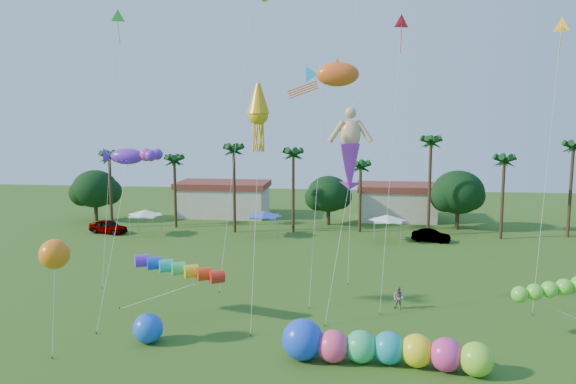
# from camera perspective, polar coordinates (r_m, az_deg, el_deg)

# --- Properties ---
(tree_line) EXTENTS (69.46, 8.91, 11.00)m
(tree_line) POSITION_cam_1_polar(r_m,az_deg,el_deg) (70.99, 6.16, -0.14)
(tree_line) COLOR #3A2819
(tree_line) RESTS_ON ground
(buildings_row) EXTENTS (35.00, 7.00, 4.00)m
(buildings_row) POSITION_cam_1_polar(r_m,az_deg,el_deg) (77.62, 1.28, -1.12)
(buildings_row) COLOR beige
(buildings_row) RESTS_ON ground
(tent_row) EXTENTS (31.00, 4.00, 0.60)m
(tent_row) POSITION_cam_1_polar(r_m,az_deg,el_deg) (64.50, -2.49, -2.28)
(tent_row) COLOR white
(tent_row) RESTS_ON ground
(car_a) EXTENTS (5.08, 3.13, 1.61)m
(car_a) POSITION_cam_1_polar(r_m,az_deg,el_deg) (70.63, -17.80, -3.37)
(car_a) COLOR #4C4C54
(car_a) RESTS_ON ground
(car_b) EXTENTS (4.40, 2.48, 1.37)m
(car_b) POSITION_cam_1_polar(r_m,az_deg,el_deg) (64.81, 14.33, -4.32)
(car_b) COLOR #4C4C54
(car_b) RESTS_ON ground
(spectator_b) EXTENTS (1.04, 0.98, 1.69)m
(spectator_b) POSITION_cam_1_polar(r_m,az_deg,el_deg) (42.21, 11.14, -10.53)
(spectator_b) COLOR gray
(spectator_b) RESTS_ON ground
(caterpillar_inflatable) EXTENTS (11.76, 3.18, 2.39)m
(caterpillar_inflatable) POSITION_cam_1_polar(r_m,az_deg,el_deg) (33.20, 8.96, -15.36)
(caterpillar_inflatable) COLOR #FF437A
(caterpillar_inflatable) RESTS_ON ground
(blue_ball) EXTENTS (1.86, 1.86, 1.86)m
(blue_ball) POSITION_cam_1_polar(r_m,az_deg,el_deg) (36.76, -14.03, -13.28)
(blue_ball) COLOR blue
(blue_ball) RESTS_ON ground
(rainbow_tube) EXTENTS (9.43, 3.23, 3.66)m
(rainbow_tube) POSITION_cam_1_polar(r_m,az_deg,el_deg) (39.05, -9.65, -8.40)
(rainbow_tube) COLOR red
(rainbow_tube) RESTS_ON ground
(green_worm) EXTENTS (9.71, 1.60, 3.44)m
(green_worm) POSITION_cam_1_polar(r_m,az_deg,el_deg) (38.77, 22.47, -9.60)
(green_worm) COLOR #5FDE31
(green_worm) RESTS_ON ground
(orange_ball_kite) EXTENTS (2.03, 2.42, 6.77)m
(orange_ball_kite) POSITION_cam_1_polar(r_m,az_deg,el_deg) (36.05, -22.64, -5.85)
(orange_ball_kite) COLOR orange
(orange_ball_kite) RESTS_ON ground
(merman_kite) EXTENTS (2.93, 5.99, 14.09)m
(merman_kite) POSITION_cam_1_polar(r_m,az_deg,el_deg) (40.84, 6.31, 3.83)
(merman_kite) COLOR #DBAE7C
(merman_kite) RESTS_ON ground
(fish_kite) EXTENTS (5.23, 6.48, 18.21)m
(fish_kite) POSITION_cam_1_polar(r_m,az_deg,el_deg) (44.53, 5.05, 11.82)
(fish_kite) COLOR #F55C1B
(fish_kite) RESTS_ON ground
(squid_kite) EXTENTS (2.08, 5.60, 16.29)m
(squid_kite) POSITION_cam_1_polar(r_m,az_deg,el_deg) (38.81, -3.04, 7.82)
(squid_kite) COLOR #EBAB13
(squid_kite) RESTS_ON ground
(lobster_kite) EXTENTS (4.50, 5.44, 12.02)m
(lobster_kite) POSITION_cam_1_polar(r_m,az_deg,el_deg) (39.87, -16.01, 3.50)
(lobster_kite) COLOR #6D29CE
(lobster_kite) RESTS_ON ground
(delta_kite_red) EXTENTS (1.91, 3.75, 21.21)m
(delta_kite_red) POSITION_cam_1_polar(r_m,az_deg,el_deg) (42.61, 11.42, 16.06)
(delta_kite_red) COLOR red
(delta_kite_red) RESTS_ON ground
(delta_kite_yellow) EXTENTS (2.48, 3.98, 20.99)m
(delta_kite_yellow) POSITION_cam_1_polar(r_m,az_deg,el_deg) (45.90, 25.99, 14.58)
(delta_kite_yellow) COLOR #FFA91A
(delta_kite_yellow) RESTS_ON ground
(delta_kite_green) EXTENTS (1.28, 5.08, 22.86)m
(delta_kite_green) POSITION_cam_1_polar(r_m,az_deg,el_deg) (51.36, -16.91, 16.26)
(delta_kite_green) COLOR #33DB38
(delta_kite_green) RESTS_ON ground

